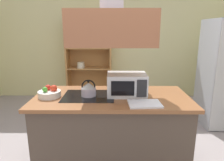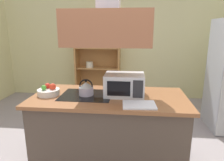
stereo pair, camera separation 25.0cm
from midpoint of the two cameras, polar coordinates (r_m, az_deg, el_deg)
wall_back at (r=5.02m, az=-0.53°, el=10.66°), size 6.00×0.12×2.70m
kitchen_island at (r=2.58m, az=-2.93°, el=-13.86°), size 1.82×0.87×0.90m
range_hood at (r=2.28m, az=-3.36°, el=17.08°), size 0.90×0.70×1.21m
dish_cabinet at (r=4.91m, az=-7.89°, el=4.51°), size 1.06×0.40×1.91m
kettle at (r=2.41m, az=-9.60°, el=-2.47°), size 0.17×0.17×0.20m
cutting_board at (r=2.14m, az=5.88°, el=-6.61°), size 0.35×0.26×0.02m
microwave at (r=2.40m, az=1.22°, el=-1.13°), size 0.46×0.35×0.26m
fruit_bowl at (r=2.51m, az=-19.94°, el=-3.35°), size 0.26×0.26×0.14m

